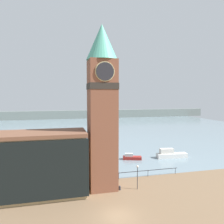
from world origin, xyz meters
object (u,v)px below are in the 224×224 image
Objects in this scene: boat_far at (170,154)px; lamp_post at (137,172)px; clock_tower at (102,103)px; boat_near at (131,157)px; mooring_bollard_near at (120,188)px; pier_building at (41,164)px.

boat_far is 19.13m from lamp_post.
boat_near is at bearing 55.09° from clock_tower.
boat_near is at bearing 179.91° from boat_far.
mooring_bollard_near is 0.18× the size of lamp_post.
pier_building is 18.96× the size of mooring_bollard_near.
pier_building is at bearing -149.66° from boat_far.
mooring_bollard_near is at bearing -5.32° from pier_building.
boat_far is (8.95, -0.84, 0.28)m from boat_near.
lamp_post reaches higher than boat_near.
lamp_post is at bearing -7.94° from mooring_bollard_near.
mooring_bollard_near is (2.31, -1.45, -12.49)m from clock_tower.
boat_near is at bearing 74.53° from lamp_post.
mooring_bollard_near is at bearing 172.06° from lamp_post.
boat_near is 6.47× the size of mooring_bollard_near.
lamp_post is at bearing -127.88° from boat_far.
boat_near is (17.78, 13.34, -3.98)m from pier_building.
mooring_bollard_near is at bearing -133.89° from boat_far.
pier_building is at bearing -177.24° from clock_tower.
mooring_bollard_near is (-15.66, -13.53, -0.42)m from boat_far.
clock_tower is 12.13m from pier_building.
boat_near is 0.61× the size of boat_far.
boat_far is at bearing 11.91° from boat_near.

